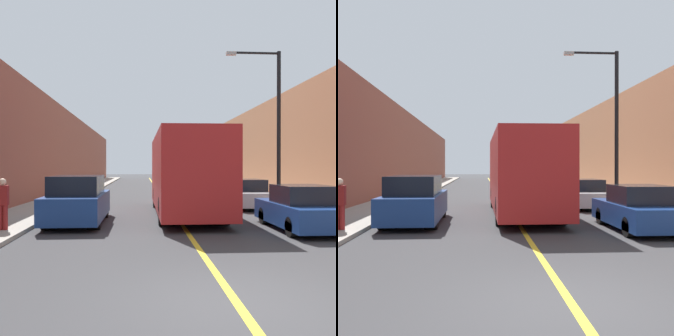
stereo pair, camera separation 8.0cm
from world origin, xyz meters
TOP-DOWN VIEW (x-y plane):
  - ground_plane at (0.00, 0.00)m, footprint 200.00×200.00m
  - sidewalk_left at (-6.50, 30.00)m, footprint 2.61×72.00m
  - sidewalk_right at (6.50, 30.00)m, footprint 2.61×72.00m
  - building_row_left at (-9.81, 30.00)m, footprint 4.00×72.00m
  - building_row_right at (9.81, 30.00)m, footprint 4.00×72.00m
  - road_center_line at (0.00, 30.00)m, footprint 0.16×72.00m
  - bus at (0.43, 11.38)m, footprint 2.59×10.16m
  - parked_suv_left at (-3.86, 8.99)m, footprint 1.96×4.99m
  - car_right_near at (3.88, 6.91)m, footprint 1.87×4.37m
  - car_right_mid at (3.94, 14.11)m, footprint 1.81×4.59m
  - street_lamp_right at (5.25, 13.57)m, footprint 2.81×0.24m
  - pedestrian at (-5.89, 6.82)m, footprint 0.36×0.23m

SIDE VIEW (x-z plane):
  - ground_plane at x=0.00m, z-range 0.00..0.00m
  - road_center_line at x=0.00m, z-range 0.00..0.01m
  - sidewalk_left at x=-6.50m, z-range 0.00..0.13m
  - sidewalk_right at x=6.50m, z-range 0.00..0.13m
  - car_right_mid at x=3.94m, z-range -0.07..1.41m
  - car_right_near at x=3.88m, z-range -0.08..1.44m
  - parked_suv_left at x=-3.86m, z-range -0.06..1.74m
  - pedestrian at x=-5.89m, z-range 0.16..1.80m
  - bus at x=0.43m, z-range 0.12..3.62m
  - building_row_right at x=9.81m, z-range 0.00..6.99m
  - building_row_left at x=-9.81m, z-range 0.00..6.99m
  - street_lamp_right at x=5.25m, z-range 0.70..8.55m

